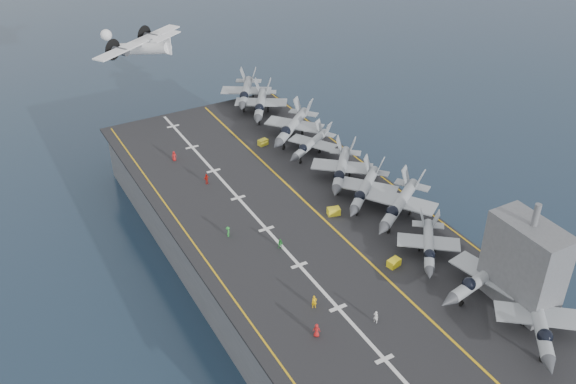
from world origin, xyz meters
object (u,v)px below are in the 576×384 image
island_superstructure (526,255)px  transport_plane (140,49)px  tow_cart_a (394,263)px  fighter_jet_0 (540,319)px

island_superstructure → transport_plane: size_ratio=0.52×
island_superstructure → tow_cart_a: bearing=125.3°
island_superstructure → transport_plane: island_superstructure is taller
tow_cart_a → transport_plane: (-12.06, 71.47, 10.83)m
fighter_jet_0 → transport_plane: transport_plane is taller
transport_plane → island_superstructure: bearing=-75.8°
island_superstructure → tow_cart_a: size_ratio=7.34×
island_superstructure → tow_cart_a: island_superstructure is taller
transport_plane → fighter_jet_0: bearing=-78.1°
fighter_jet_0 → transport_plane: size_ratio=0.63×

